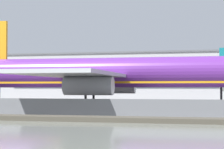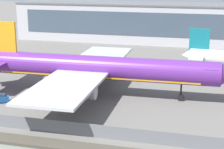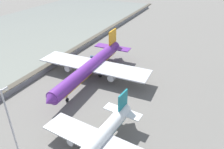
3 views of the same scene
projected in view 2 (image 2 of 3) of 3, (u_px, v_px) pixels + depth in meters
The scene contains 6 objects.
ground_plane at pixel (67, 100), 77.04m from camera, with size 500.00×500.00×0.00m, color #66635E.
shoreline_seawall at pixel (17, 140), 57.86m from camera, with size 320.00×3.00×0.50m.
perimeter_fence at pixel (31, 124), 61.83m from camera, with size 280.00×0.10×2.23m.
cargo_jet_purple at pixel (93, 68), 79.00m from camera, with size 56.27×48.57×15.16m.
baggage_tug at pixel (1, 99), 75.15m from camera, with size 3.57×3.00×1.80m.
terminal_building at pixel (171, 23), 138.82m from camera, with size 117.68×18.69×14.41m.
Camera 2 is at (27.81, -68.11, 25.24)m, focal length 60.00 mm.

